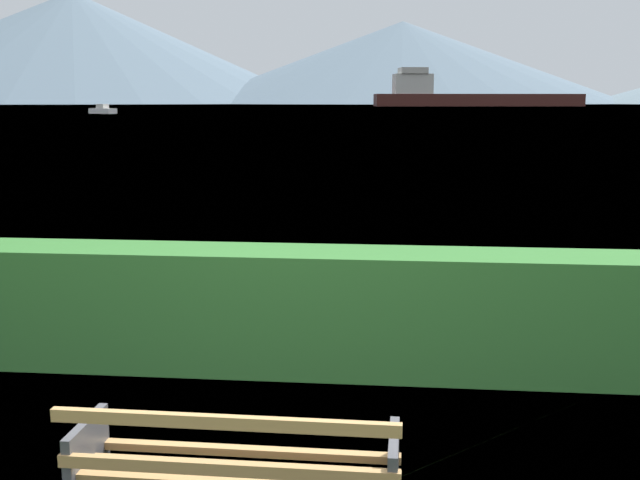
{
  "coord_description": "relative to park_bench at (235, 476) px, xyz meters",
  "views": [
    {
      "loc": [
        0.84,
        -3.82,
        2.37
      ],
      "look_at": [
        0.0,
        4.23,
        0.92
      ],
      "focal_mm": 44.05,
      "sensor_mm": 36.0,
      "label": 1
    }
  ],
  "objects": [
    {
      "name": "cargo_ship_large",
      "position": [
        23.79,
        310.01,
        3.67
      ],
      "size": [
        81.32,
        23.75,
        14.65
      ],
      "color": "#471E19",
      "rests_on": "water_surface"
    },
    {
      "name": "park_bench",
      "position": [
        0.0,
        0.0,
        0.0
      ],
      "size": [
        1.73,
        0.59,
        0.87
      ],
      "color": "tan",
      "rests_on": "ground_plane"
    },
    {
      "name": "water_surface",
      "position": [
        0.0,
        307.63,
        -0.43
      ],
      "size": [
        620.0,
        620.0,
        0.0
      ],
      "primitive_type": "plane",
      "color": "#7A99A8",
      "rests_on": "ground_plane"
    },
    {
      "name": "hedge_row",
      "position": [
        0.0,
        2.89,
        0.11
      ],
      "size": [
        12.23,
        0.7,
        1.08
      ],
      "primitive_type": "cube",
      "color": "#387A33",
      "rests_on": "ground_plane"
    },
    {
      "name": "sailboat_mid",
      "position": [
        -51.74,
        131.47,
        0.18
      ],
      "size": [
        5.77,
        4.5,
        1.68
      ],
      "color": "silver",
      "rests_on": "water_surface"
    },
    {
      "name": "distant_hills",
      "position": [
        -73.78,
        574.93,
        33.75
      ],
      "size": [
        870.2,
        391.82,
        82.4
      ],
      "color": "slate",
      "rests_on": "ground_plane"
    }
  ]
}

